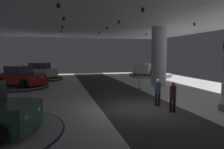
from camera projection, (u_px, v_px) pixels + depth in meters
name	position (u px, v px, depth m)	size (l,w,h in m)	color
ground	(141.00, 109.00, 11.47)	(24.00, 44.00, 0.06)	silver
ceiling_with_spotlights	(143.00, 5.00, 10.93)	(24.00, 44.00, 0.39)	silver
column_right	(159.00, 57.00, 19.48)	(1.41, 1.41, 5.50)	silver
display_platform_far_left	(21.00, 86.00, 18.39)	(4.89, 4.89, 0.25)	#333338
display_car_far_left	(20.00, 77.00, 18.32)	(4.39, 4.05, 1.71)	maroon
display_platform_deep_left	(39.00, 79.00, 24.16)	(5.43, 5.43, 0.29)	#333338
display_car_deep_left	(39.00, 71.00, 24.06)	(4.34, 4.12, 1.71)	silver
display_platform_deep_right	(150.00, 75.00, 28.06)	(5.80, 5.80, 0.36)	#B7B7BC
pickup_truck_deep_right	(151.00, 67.00, 28.21)	(5.44, 4.98, 2.30)	silver
visitor_walking_near	(173.00, 95.00, 10.60)	(0.32, 0.32, 1.59)	black
visitor_walking_far	(158.00, 91.00, 11.89)	(0.32, 0.32, 1.59)	black
stanchion_a	(140.00, 85.00, 17.72)	(0.28, 0.28, 1.01)	#333338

